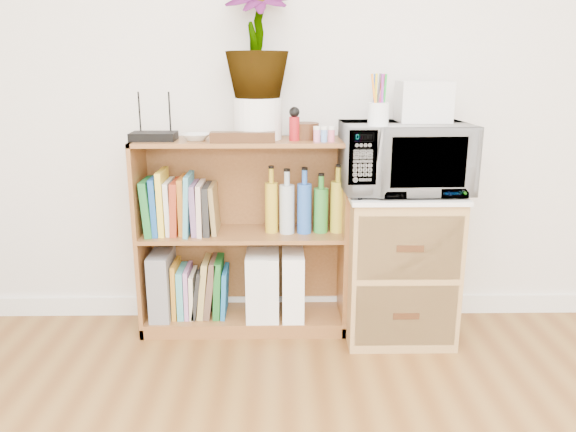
{
  "coord_description": "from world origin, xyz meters",
  "views": [
    {
      "loc": [
        -0.17,
        -0.52,
        1.29
      ],
      "look_at": [
        -0.13,
        1.95,
        0.62
      ],
      "focal_mm": 35.0,
      "sensor_mm": 36.0,
      "label": 1
    }
  ],
  "objects": [
    {
      "name": "skirting_board",
      "position": [
        0.0,
        2.24,
        0.05
      ],
      "size": [
        4.0,
        0.02,
        0.1
      ],
      "primitive_type": "cube",
      "color": "white",
      "rests_on": "ground"
    },
    {
      "name": "bookshelf",
      "position": [
        -0.35,
        2.1,
        0.47
      ],
      "size": [
        1.0,
        0.3,
        0.95
      ],
      "primitive_type": "cube",
      "color": "brown",
      "rests_on": "ground"
    },
    {
      "name": "wicker_unit",
      "position": [
        0.4,
        2.02,
        0.35
      ],
      "size": [
        0.5,
        0.45,
        0.7
      ],
      "primitive_type": "cube",
      "color": "#9E7542",
      "rests_on": "ground"
    },
    {
      "name": "microwave",
      "position": [
        0.4,
        2.02,
        0.88
      ],
      "size": [
        0.58,
        0.4,
        0.31
      ],
      "primitive_type": "imported",
      "rotation": [
        0.0,
        0.0,
        0.04
      ],
      "color": "silver",
      "rests_on": "wicker_unit"
    },
    {
      "name": "pen_cup",
      "position": [
        0.25,
        1.9,
        1.08
      ],
      "size": [
        0.09,
        0.09,
        0.1
      ],
      "primitive_type": "cylinder",
      "color": "white",
      "rests_on": "microwave"
    },
    {
      "name": "small_appliance",
      "position": [
        0.49,
        2.08,
        1.13
      ],
      "size": [
        0.23,
        0.19,
        0.18
      ],
      "primitive_type": "cube",
      "color": "silver",
      "rests_on": "microwave"
    },
    {
      "name": "router",
      "position": [
        -0.75,
        2.08,
        0.97
      ],
      "size": [
        0.21,
        0.14,
        0.04
      ],
      "primitive_type": "cube",
      "color": "black",
      "rests_on": "bookshelf"
    },
    {
      "name": "white_bowl",
      "position": [
        -0.55,
        2.07,
        0.97
      ],
      "size": [
        0.13,
        0.13,
        0.03
      ],
      "primitive_type": "imported",
      "color": "silver",
      "rests_on": "bookshelf"
    },
    {
      "name": "plant_pot",
      "position": [
        -0.27,
        2.12,
        1.04
      ],
      "size": [
        0.22,
        0.22,
        0.19
      ],
      "primitive_type": "cylinder",
      "color": "white",
      "rests_on": "bookshelf"
    },
    {
      "name": "potted_plant",
      "position": [
        -0.27,
        2.12,
        1.4
      ],
      "size": [
        0.29,
        0.29,
        0.52
      ],
      "primitive_type": "imported",
      "color": "#327830",
      "rests_on": "plant_pot"
    },
    {
      "name": "trinket_box",
      "position": [
        -0.33,
        2.0,
        0.97
      ],
      "size": [
        0.29,
        0.07,
        0.05
      ],
      "primitive_type": "cube",
      "color": "#34180E",
      "rests_on": "bookshelf"
    },
    {
      "name": "kokeshi_doll",
      "position": [
        -0.1,
        2.06,
        1.0
      ],
      "size": [
        0.05,
        0.05,
        0.11
      ],
      "primitive_type": "cylinder",
      "color": "maroon",
      "rests_on": "bookshelf"
    },
    {
      "name": "wooden_bowl",
      "position": [
        -0.05,
        2.11,
        0.99
      ],
      "size": [
        0.13,
        0.13,
        0.08
      ],
      "primitive_type": "cylinder",
      "color": "#391E0F",
      "rests_on": "bookshelf"
    },
    {
      "name": "paint_jars",
      "position": [
        0.03,
        2.01,
        0.98
      ],
      "size": [
        0.12,
        0.04,
        0.06
      ],
      "primitive_type": "cube",
      "color": "#DC7A83",
      "rests_on": "bookshelf"
    },
    {
      "name": "file_box",
      "position": [
        -0.76,
        2.1,
        0.23
      ],
      "size": [
        0.1,
        0.26,
        0.33
      ],
      "primitive_type": "cube",
      "color": "slate",
      "rests_on": "bookshelf"
    },
    {
      "name": "magazine_holder_left",
      "position": [
        -0.28,
        2.09,
        0.24
      ],
      "size": [
        0.11,
        0.27,
        0.33
      ],
      "primitive_type": "cube",
      "color": "silver",
      "rests_on": "bookshelf"
    },
    {
      "name": "magazine_holder_mid",
      "position": [
        -0.23,
        2.09,
        0.24
      ],
      "size": [
        0.1,
        0.26,
        0.33
      ],
      "primitive_type": "cube",
      "color": "white",
      "rests_on": "bookshelf"
    },
    {
      "name": "magazine_holder_right",
      "position": [
        -0.11,
        2.09,
        0.24
      ],
      "size": [
        0.11,
        0.27,
        0.33
      ],
      "primitive_type": "cube",
      "color": "white",
      "rests_on": "bookshelf"
    },
    {
      "name": "cookbooks",
      "position": [
        -0.65,
        2.1,
        0.63
      ],
      "size": [
        0.35,
        0.2,
        0.31
      ],
      "color": "#1C6C2D",
      "rests_on": "bookshelf"
    },
    {
      "name": "liquor_bottles",
      "position": [
        -0.04,
        2.1,
        0.65
      ],
      "size": [
        0.39,
        0.07,
        0.32
      ],
      "color": "gold",
      "rests_on": "bookshelf"
    },
    {
      "name": "lower_books",
      "position": [
        -0.56,
        2.1,
        0.2
      ],
      "size": [
        0.27,
        0.19,
        0.29
      ],
      "color": "#BC7F21",
      "rests_on": "bookshelf"
    }
  ]
}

